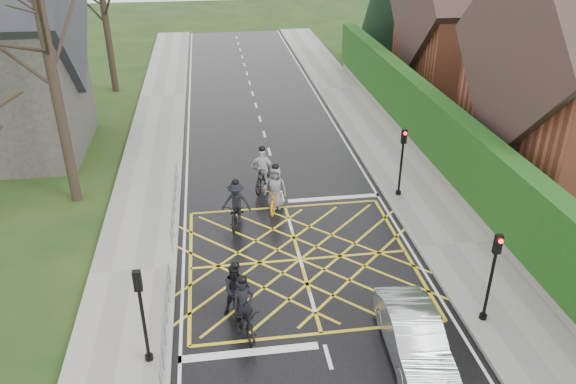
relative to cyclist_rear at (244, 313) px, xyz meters
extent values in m
plane|color=black|center=(2.31, 3.50, -0.65)|extent=(120.00, 120.00, 0.00)
cube|color=black|center=(2.31, 3.50, -0.65)|extent=(9.00, 80.00, 0.01)
cube|color=gray|center=(8.31, 3.50, -0.58)|extent=(3.00, 80.00, 0.15)
cube|color=gray|center=(-3.69, 3.50, -0.58)|extent=(3.00, 80.00, 0.15)
cube|color=slate|center=(10.06, 9.50, -0.30)|extent=(0.50, 38.00, 0.70)
cube|color=#0F330E|center=(10.06, 9.50, 1.45)|extent=(0.90, 38.00, 2.80)
cube|color=brown|center=(17.06, 21.50, 2.35)|extent=(9.00, 8.00, 6.00)
cube|color=#362520|center=(17.06, 21.50, 5.25)|extent=(9.80, 8.80, 8.80)
cylinder|color=black|center=(13.06, 29.50, -0.05)|extent=(0.50, 0.50, 1.20)
cylinder|color=black|center=(-6.69, 9.50, 4.85)|extent=(0.44, 0.44, 11.00)
cylinder|color=black|center=(-7.69, 17.50, 5.35)|extent=(0.44, 0.44, 12.00)
cylinder|color=black|center=(-6.99, 25.50, 4.35)|extent=(0.44, 0.44, 10.00)
cylinder|color=slate|center=(-2.34, 0.00, 0.35)|extent=(0.05, 5.00, 0.05)
cylinder|color=slate|center=(-2.34, 0.00, -0.10)|extent=(0.04, 5.00, 0.04)
cylinder|color=slate|center=(-2.34, 2.50, -0.15)|extent=(0.04, 0.04, 1.00)
cylinder|color=slate|center=(-2.34, 7.50, 0.35)|extent=(0.05, 6.00, 0.05)
cylinder|color=slate|center=(-2.34, 7.50, -0.10)|extent=(0.04, 6.00, 0.04)
cylinder|color=slate|center=(-2.34, 4.50, -0.15)|extent=(0.04, 0.04, 1.00)
cylinder|color=slate|center=(-2.34, 10.50, -0.15)|extent=(0.04, 0.04, 1.00)
cylinder|color=black|center=(7.41, 7.70, 0.85)|extent=(0.10, 0.10, 3.00)
cylinder|color=black|center=(7.41, 7.70, -0.50)|extent=(0.24, 0.24, 0.30)
cube|color=black|center=(7.41, 7.70, 2.25)|extent=(0.22, 0.16, 0.62)
sphere|color=#FF0C0C|center=(7.41, 7.58, 2.43)|extent=(0.14, 0.14, 0.14)
cylinder|color=black|center=(7.41, -0.70, 0.85)|extent=(0.10, 0.10, 3.00)
cylinder|color=black|center=(7.41, -0.70, -0.50)|extent=(0.24, 0.24, 0.30)
cube|color=black|center=(7.41, -0.70, 2.25)|extent=(0.22, 0.16, 0.62)
sphere|color=#FF0C0C|center=(7.41, -0.82, 2.43)|extent=(0.14, 0.14, 0.14)
cylinder|color=black|center=(-2.79, -1.00, 0.85)|extent=(0.10, 0.10, 3.00)
cylinder|color=black|center=(-2.79, -1.00, -0.50)|extent=(0.24, 0.24, 0.30)
cube|color=black|center=(-2.79, -1.00, 2.25)|extent=(0.22, 0.16, 0.62)
sphere|color=#FF0C0C|center=(-2.79, -0.88, 2.43)|extent=(0.14, 0.14, 0.14)
imported|color=black|center=(0.00, -0.03, -0.11)|extent=(1.19, 2.17, 1.08)
imported|color=black|center=(0.00, 0.07, 0.27)|extent=(0.76, 0.59, 1.84)
sphere|color=black|center=(0.00, 0.07, 1.21)|extent=(0.29, 0.29, 0.29)
imported|color=black|center=(-0.16, 0.78, -0.06)|extent=(0.72, 2.00, 1.17)
imported|color=black|center=(-0.16, 0.88, 0.25)|extent=(0.93, 0.75, 1.80)
sphere|color=black|center=(-0.16, 0.88, 1.17)|extent=(0.28, 0.28, 0.28)
imported|color=black|center=(0.18, 6.42, -0.11)|extent=(1.12, 2.16, 1.08)
imported|color=black|center=(0.18, 6.52, 0.27)|extent=(1.30, 0.91, 1.83)
sphere|color=black|center=(0.18, 6.52, 1.20)|extent=(0.29, 0.29, 0.29)
imported|color=black|center=(1.55, 9.40, -0.03)|extent=(1.37, 2.13, 1.25)
imported|color=silver|center=(1.55, 9.50, 0.30)|extent=(1.21, 0.87, 1.91)
sphere|color=black|center=(1.55, 9.50, 1.27)|extent=(0.30, 0.30, 0.30)
imported|color=#C28317|center=(1.91, 7.47, -0.09)|extent=(1.31, 2.25, 1.12)
imported|color=slate|center=(1.91, 7.57, 0.30)|extent=(1.06, 0.84, 1.89)
sphere|color=black|center=(1.91, 7.57, 1.26)|extent=(0.30, 0.30, 0.30)
imported|color=#A9ABB0|center=(4.74, -1.79, 0.03)|extent=(1.65, 4.19, 1.36)
camera|label=1|loc=(-0.58, -13.39, 11.15)|focal=35.00mm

